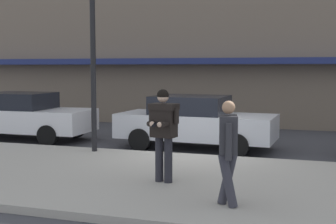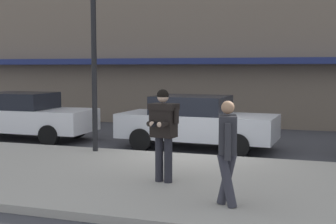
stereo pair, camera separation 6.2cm
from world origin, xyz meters
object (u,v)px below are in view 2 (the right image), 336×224
at_px(man_texting_on_phone, 163,125).
at_px(pedestrian_with_bag, 227,146).
at_px(parked_sedan_mid, 196,122).
at_px(street_lamp_post, 94,37).
at_px(parked_sedan_near, 24,116).

bearing_deg(man_texting_on_phone, pedestrian_with_bag, -37.57).
xyz_separation_m(parked_sedan_mid, pedestrian_with_bag, (2.05, -5.69, 0.32)).
xyz_separation_m(man_texting_on_phone, pedestrian_with_bag, (1.47, -1.13, -0.14)).
bearing_deg(street_lamp_post, pedestrian_with_bag, -41.14).
relative_size(parked_sedan_mid, man_texting_on_phone, 2.54).
bearing_deg(street_lamp_post, parked_sedan_near, 152.38).
distance_m(man_texting_on_phone, pedestrian_with_bag, 1.86).
height_order(pedestrian_with_bag, street_lamp_post, street_lamp_post).
height_order(parked_sedan_mid, street_lamp_post, street_lamp_post).
relative_size(parked_sedan_near, parked_sedan_mid, 0.99).
distance_m(man_texting_on_phone, street_lamp_post, 4.29).
distance_m(pedestrian_with_bag, street_lamp_post, 6.06).
height_order(parked_sedan_near, street_lamp_post, street_lamp_post).
xyz_separation_m(parked_sedan_near, pedestrian_with_bag, (7.81, -5.59, 0.32)).
xyz_separation_m(parked_sedan_mid, man_texting_on_phone, (0.58, -4.56, 0.46)).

